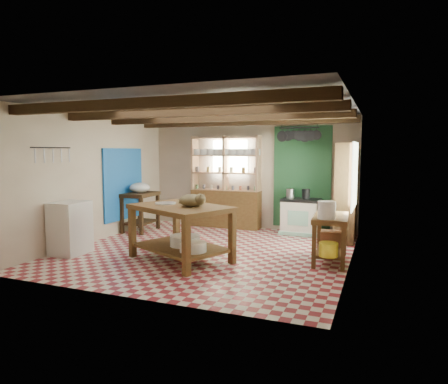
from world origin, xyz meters
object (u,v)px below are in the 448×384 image
at_px(work_table, 181,233).
at_px(right_counter, 330,239).
at_px(stove, 301,216).
at_px(prep_table, 140,212).
at_px(cat, 192,201).
at_px(white_cabinet, 70,228).

distance_m(work_table, right_counter, 2.50).
relative_size(stove, prep_table, 0.91).
bearing_deg(prep_table, work_table, -45.53).
bearing_deg(right_counter, cat, -160.83).
bearing_deg(right_counter, work_table, -164.26).
distance_m(prep_table, cat, 3.02).
bearing_deg(right_counter, white_cabinet, -168.46).
relative_size(stove, white_cabinet, 0.87).
xyz_separation_m(stove, right_counter, (0.88, -2.03, -0.01)).
bearing_deg(cat, work_table, -178.69).
distance_m(prep_table, white_cabinet, 2.20).
relative_size(stove, cat, 1.79).
distance_m(work_table, cat, 0.62).
bearing_deg(stove, prep_table, -160.85).
height_order(work_table, cat, cat).
xyz_separation_m(work_table, prep_table, (-2.02, 1.84, -0.02)).
xyz_separation_m(work_table, cat, (0.25, -0.06, 0.57)).
bearing_deg(white_cabinet, stove, 40.71).
bearing_deg(cat, right_counter, 37.21).
height_order(white_cabinet, cat, cat).
xyz_separation_m(work_table, stove, (1.49, 2.85, -0.07)).
bearing_deg(prep_table, stove, 12.98).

